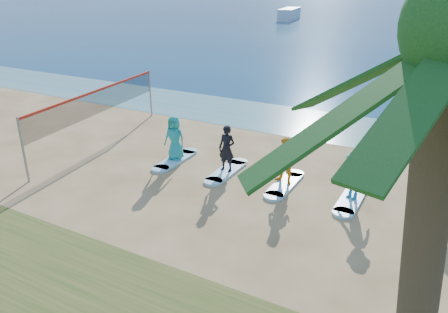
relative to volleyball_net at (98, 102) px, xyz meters
The scene contains 16 objects.
ground 8.69m from the volleyball_net, 21.77° to the right, with size 600.00×600.00×0.00m, color tan.
shallow_water 10.94m from the volleyball_net, 43.05° to the left, with size 600.00×600.00×0.00m, color teal.
volleyball_net is the anchor object (origin of this frame).
paddleboard 15.93m from the volleyball_net, 41.09° to the left, with size 0.70×3.00×0.12m, color silver.
paddleboarder 15.85m from the volleyball_net, 41.09° to the left, with size 1.56×0.50×1.68m, color tan.
boat_offshore_a 65.91m from the volleyball_net, 103.55° to the left, with size 2.50×8.89×1.98m, color silver.
surfboard_0 4.61m from the volleyball_net, ahead, with size 0.70×2.20×0.09m, color #A4E7FF.
student_0 4.32m from the volleyball_net, ahead, with size 0.90×0.58×1.83m, color teal.
surfboard_1 6.89m from the volleyball_net, ahead, with size 0.70×2.20×0.09m, color #A4E7FF.
student_1 6.69m from the volleyball_net, ahead, with size 0.66×0.43×1.81m, color black.
surfboard_2 9.23m from the volleyball_net, ahead, with size 0.70×2.20×0.09m, color #A4E7FF.
student_2 9.09m from the volleyball_net, ahead, with size 0.84×0.66×1.74m, color orange.
surfboard_3 11.60m from the volleyball_net, ahead, with size 0.70×2.20×0.09m, color #A4E7FF.
student_3 11.49m from the volleyball_net, ahead, with size 1.12×0.64×1.73m, color teal.
surfboard_4 13.98m from the volleyball_net, ahead, with size 0.70×2.20×0.09m, color #A4E7FF.
student_4 13.90m from the volleyball_net, ahead, with size 0.94×0.39×1.61m, color black.
Camera 1 is at (6.14, -10.65, 7.02)m, focal length 35.00 mm.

